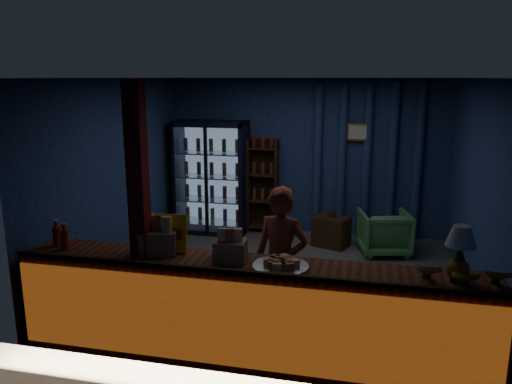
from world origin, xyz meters
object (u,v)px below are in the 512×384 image
at_px(green_chair, 384,232).
at_px(shopkeeper, 280,263).
at_px(pastry_tray, 281,265).
at_px(table_lamp, 461,238).

bearing_deg(green_chair, shopkeeper, 55.22).
xyz_separation_m(shopkeeper, pastry_tray, (0.10, -0.56, 0.20)).
xyz_separation_m(green_chair, pastry_tray, (-1.01, -3.30, 0.65)).
bearing_deg(pastry_tray, green_chair, 73.04).
height_order(green_chair, pastry_tray, pastry_tray).
relative_size(shopkeeper, table_lamp, 3.19).
bearing_deg(shopkeeper, table_lamp, -7.02).
distance_m(green_chair, pastry_tray, 3.51).
height_order(green_chair, table_lamp, table_lamp).
distance_m(shopkeeper, pastry_tray, 0.60).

